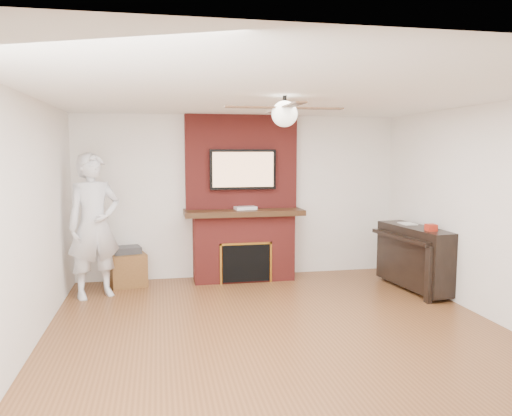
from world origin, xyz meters
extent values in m
cube|color=brown|center=(0.00, 0.00, -0.09)|extent=(5.36, 5.86, 0.18)
cube|color=white|center=(0.00, 0.00, 2.59)|extent=(5.36, 5.86, 0.18)
cube|color=silver|center=(0.00, 2.84, 1.25)|extent=(5.36, 0.18, 2.50)
cube|color=silver|center=(0.00, -2.84, 1.25)|extent=(5.36, 0.18, 2.50)
cube|color=silver|center=(-2.59, 0.00, 1.25)|extent=(0.18, 5.86, 2.50)
cube|color=silver|center=(2.59, 0.00, 1.25)|extent=(0.18, 5.86, 2.50)
cube|color=maroon|center=(0.00, 2.50, 0.50)|extent=(1.50, 0.50, 1.00)
cube|color=black|center=(0.00, 2.47, 1.04)|extent=(1.78, 0.64, 0.08)
cube|color=maroon|center=(0.00, 2.65, 1.79)|extent=(1.70, 0.20, 1.42)
cube|color=black|center=(0.00, 2.25, 0.31)|extent=(0.70, 0.06, 0.55)
cube|color=#BF8C2D|center=(0.00, 2.24, 0.60)|extent=(0.78, 0.02, 0.03)
cube|color=#BF8C2D|center=(-0.38, 2.24, 0.31)|extent=(0.03, 0.02, 0.61)
cube|color=#BF8C2D|center=(0.38, 2.24, 0.31)|extent=(0.03, 0.02, 0.61)
cube|color=black|center=(0.00, 2.50, 1.68)|extent=(1.00, 0.07, 0.60)
cube|color=tan|center=(0.00, 2.47, 1.68)|extent=(0.92, 0.01, 0.52)
cylinder|color=black|center=(0.00, 0.00, 2.43)|extent=(0.04, 0.04, 0.14)
sphere|color=white|center=(0.00, 0.00, 2.32)|extent=(0.26, 0.26, 0.26)
cube|color=black|center=(0.33, 0.00, 2.38)|extent=(0.55, 0.11, 0.01)
cube|color=black|center=(0.00, 0.33, 2.38)|extent=(0.11, 0.55, 0.01)
cube|color=black|center=(-0.33, 0.00, 2.38)|extent=(0.55, 0.11, 0.01)
cube|color=black|center=(0.00, -0.33, 2.38)|extent=(0.11, 0.55, 0.01)
imported|color=silver|center=(-2.10, 1.95, 0.97)|extent=(0.84, 0.73, 1.94)
cube|color=brown|center=(-1.72, 2.48, 0.24)|extent=(0.60, 0.60, 0.48)
cube|color=#303133|center=(-1.72, 2.48, 0.52)|extent=(0.44, 0.39, 0.10)
cube|color=black|center=(2.29, 1.45, 0.48)|extent=(0.56, 1.41, 0.85)
cube|color=black|center=(2.14, 0.83, 0.37)|extent=(0.06, 0.11, 0.74)
cube|color=black|center=(2.14, 2.06, 0.37)|extent=(0.06, 0.11, 0.74)
cube|color=black|center=(2.06, 1.45, 0.76)|extent=(0.30, 1.28, 0.05)
cube|color=silver|center=(2.29, 1.71, 0.91)|extent=(0.19, 0.26, 0.01)
cube|color=#A32414|center=(2.29, 1.08, 0.95)|extent=(0.13, 0.13, 0.09)
cube|color=silver|center=(0.03, 2.45, 1.10)|extent=(0.34, 0.23, 0.05)
cylinder|color=#E54B1B|center=(-0.17, 2.36, 0.06)|extent=(0.07, 0.07, 0.13)
cylinder|color=#4A702C|center=(-0.03, 2.32, 0.05)|extent=(0.07, 0.07, 0.10)
cylinder|color=#F6E9C3|center=(0.07, 2.35, 0.05)|extent=(0.08, 0.08, 0.10)
cylinder|color=#324B97|center=(0.13, 2.35, 0.04)|extent=(0.06, 0.06, 0.08)
camera|label=1|loc=(-1.25, -4.89, 1.95)|focal=35.00mm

